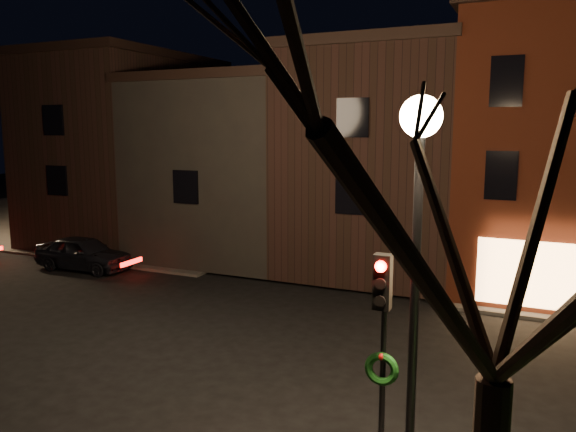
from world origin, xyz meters
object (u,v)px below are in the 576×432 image
Objects in this scene: traffic_signal at (382,335)px; bare_tree_right at (509,127)px; parked_car_a at (84,253)px; street_lamp_near at (418,195)px.

bare_tree_right is (1.90, -2.99, 3.34)m from traffic_signal.
bare_tree_right is at bearing -127.15° from parked_car_a.
bare_tree_right reaches higher than traffic_signal.
street_lamp_near is 19.80m from parked_car_a.
bare_tree_right reaches higher than street_lamp_near.
street_lamp_near is at bearing -123.32° from parked_car_a.
traffic_signal is 0.92× the size of parked_car_a.
bare_tree_right reaches higher than parked_car_a.
street_lamp_near is 0.76× the size of bare_tree_right.
street_lamp_near reaches higher than traffic_signal.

